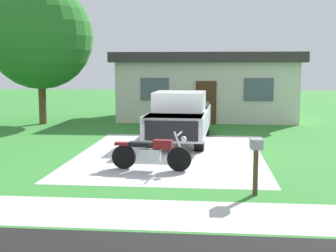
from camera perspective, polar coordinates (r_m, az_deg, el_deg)
name	(u,v)px	position (r m, az deg, el deg)	size (l,w,h in m)	color
ground_plane	(170,154)	(14.71, 0.27, -3.54)	(80.00, 80.00, 0.00)	#358132
driveway_pad	(170,154)	(14.71, 0.27, -3.53)	(5.85, 8.18, 0.01)	#BDBDBD
sidewalk_strip	(142,213)	(8.93, -3.26, -10.87)	(36.00, 1.80, 0.01)	silver
motorcycle	(152,153)	(12.41, -2.04, -3.39)	(2.21, 0.70, 1.09)	black
pickup_truck	(181,116)	(17.07, 1.64, 1.23)	(2.23, 5.70, 1.90)	black
mailbox	(256,151)	(10.10, 10.98, -3.12)	(0.26, 0.48, 1.26)	#4C3823
shade_tree	(40,37)	(23.10, -15.74, 10.71)	(5.04, 5.04, 6.74)	brown
neighbor_house	(207,85)	(24.75, 4.87, 5.10)	(9.60, 5.60, 3.50)	beige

